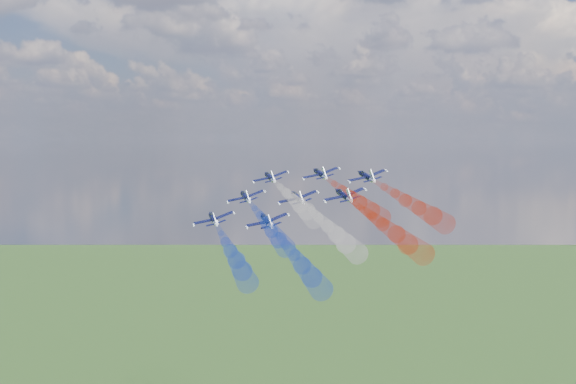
% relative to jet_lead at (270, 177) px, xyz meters
% --- Properties ---
extents(jet_lead, '(16.08, 16.69, 8.06)m').
position_rel_jet_lead_xyz_m(jet_lead, '(0.00, 0.00, 0.00)').
color(jet_lead, black).
extents(trail_lead, '(25.61, 35.15, 11.30)m').
position_rel_jet_lead_xyz_m(trail_lead, '(13.88, -20.56, -3.91)').
color(trail_lead, white).
extents(jet_inner_left, '(16.08, 16.69, 8.06)m').
position_rel_jet_lead_xyz_m(jet_inner_left, '(-2.12, -11.77, -4.51)').
color(jet_inner_left, black).
extents(trail_inner_left, '(25.61, 35.15, 11.30)m').
position_rel_jet_lead_xyz_m(trail_inner_left, '(11.76, -32.33, -8.42)').
color(trail_inner_left, blue).
extents(jet_inner_right, '(16.08, 16.69, 8.06)m').
position_rel_jet_lead_xyz_m(jet_inner_right, '(15.25, -3.01, 1.31)').
color(jet_inner_right, black).
extents(trail_inner_right, '(25.61, 35.15, 11.30)m').
position_rel_jet_lead_xyz_m(trail_inner_right, '(29.13, -23.57, -2.60)').
color(trail_inner_right, red).
extents(jet_outer_left, '(16.08, 16.69, 8.06)m').
position_rel_jet_lead_xyz_m(jet_outer_left, '(-3.45, -27.85, -8.60)').
color(jet_outer_left, black).
extents(trail_outer_left, '(25.61, 35.15, 11.30)m').
position_rel_jet_lead_xyz_m(trail_outer_left, '(10.42, -48.40, -12.52)').
color(trail_outer_left, blue).
extents(jet_center_third, '(16.08, 16.69, 8.06)m').
position_rel_jet_lead_xyz_m(jet_center_third, '(14.25, -17.97, -3.83)').
color(jet_center_third, black).
extents(trail_center_third, '(25.61, 35.15, 11.30)m').
position_rel_jet_lead_xyz_m(trail_center_third, '(28.13, -38.53, -7.75)').
color(trail_center_third, white).
extents(jet_outer_right, '(16.08, 16.69, 8.06)m').
position_rel_jet_lead_xyz_m(jet_outer_right, '(28.64, -7.22, 1.06)').
color(jet_outer_right, black).
extents(trail_outer_right, '(25.61, 35.15, 11.30)m').
position_rel_jet_lead_xyz_m(trail_outer_right, '(42.52, -27.78, -2.86)').
color(trail_outer_right, red).
extents(jet_rear_left, '(16.08, 16.69, 8.06)m').
position_rel_jet_lead_xyz_m(jet_rear_left, '(11.35, -30.64, -8.23)').
color(jet_rear_left, black).
extents(trail_rear_left, '(25.61, 35.15, 11.30)m').
position_rel_jet_lead_xyz_m(trail_rear_left, '(25.22, -51.20, -12.14)').
color(trail_rear_left, blue).
extents(jet_rear_right, '(16.08, 16.69, 8.06)m').
position_rel_jet_lead_xyz_m(jet_rear_right, '(27.07, -22.25, -2.60)').
color(jet_rear_right, black).
extents(trail_rear_right, '(25.61, 35.15, 11.30)m').
position_rel_jet_lead_xyz_m(trail_rear_right, '(40.95, -42.81, -6.51)').
color(trail_rear_right, red).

